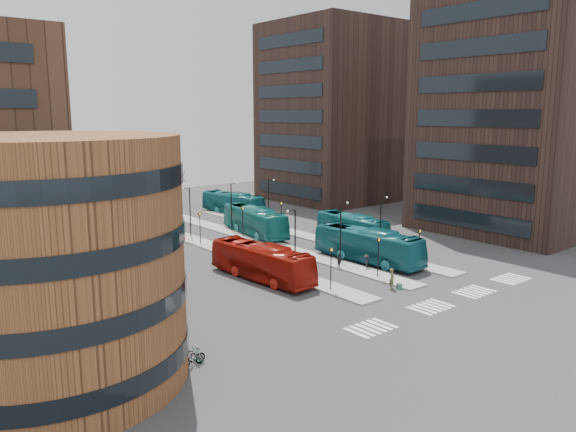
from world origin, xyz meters
TOP-DOWN VIEW (x-y plane):
  - ground at (0.00, 0.00)m, footprint 160.00×160.00m
  - island_left at (-4.00, 30.00)m, footprint 2.50×45.00m
  - island_mid at (2.00, 30.00)m, footprint 2.50×45.00m
  - island_right at (8.00, 30.00)m, footprint 2.50×45.00m
  - suitcase at (0.56, 8.54)m, footprint 0.49×0.44m
  - red_bus at (-6.99, 18.52)m, footprint 3.66×12.06m
  - teal_bus_a at (5.12, 16.52)m, footprint 3.77×12.72m
  - teal_bus_b at (3.73, 34.48)m, footprint 4.91×12.97m
  - teal_bus_c at (11.64, 25.14)m, footprint 3.29×11.00m
  - teal_bus_d at (9.76, 48.47)m, footprint 4.12×12.02m
  - traveller at (-0.01, 8.92)m, footprint 0.82×0.72m
  - commuter_a at (-8.08, 18.65)m, footprint 0.84×0.72m
  - commuter_b at (1.00, 16.48)m, footprint 0.38×0.91m
  - commuter_c at (2.98, 14.73)m, footprint 0.97×1.08m
  - bicycle_near at (-21.00, 7.39)m, footprint 1.83×0.95m
  - bicycle_mid at (-21.00, 6.58)m, footprint 1.89×0.73m
  - bicycle_far at (-21.00, 7.07)m, footprint 1.84×1.21m
  - crosswalk_stripes at (1.75, 4.00)m, footprint 22.35×2.40m
  - round_building at (-28.00, 10.00)m, footprint 15.16×15.16m
  - tower_near at (31.98, 16.00)m, footprint 20.12×20.00m
  - tower_far at (31.98, 50.00)m, footprint 20.12×20.00m
  - sign_poles at (1.60, 23.00)m, footprint 12.45×22.12m
  - lamp_posts at (2.64, 28.00)m, footprint 14.04×20.24m
  - bare_trees at (2.67, 62.67)m, footprint 10.97×8.14m

SIDE VIEW (x-z plane):
  - ground at x=0.00m, z-range 0.00..0.00m
  - crosswalk_stripes at x=1.75m, z-range 0.00..0.01m
  - island_left at x=-4.00m, z-range 0.00..0.15m
  - island_mid at x=2.00m, z-range 0.00..0.15m
  - island_right at x=8.00m, z-range 0.00..0.15m
  - suitcase at x=0.56m, z-range 0.00..0.51m
  - bicycle_far at x=-21.00m, z-range 0.00..0.91m
  - bicycle_near at x=-21.00m, z-range 0.00..0.91m
  - bicycle_mid at x=-21.00m, z-range 0.00..1.11m
  - commuter_c at x=2.98m, z-range 0.00..1.46m
  - commuter_a at x=-8.08m, z-range 0.00..1.51m
  - commuter_b at x=1.00m, z-range 0.00..1.55m
  - traveller at x=-0.01m, z-range 0.00..1.90m
  - teal_bus_c at x=11.64m, z-range 0.00..3.02m
  - teal_bus_d at x=9.76m, z-range 0.00..3.28m
  - red_bus at x=-6.99m, z-range 0.00..3.31m
  - teal_bus_a at x=5.12m, z-range 0.00..3.50m
  - teal_bus_b at x=3.73m, z-range 0.00..3.53m
  - sign_poles at x=1.60m, z-range 0.58..4.23m
  - bare_trees at x=2.67m, z-range -0.22..5.67m
  - lamp_posts at x=2.64m, z-range 0.52..6.64m
  - round_building at x=-28.00m, z-range -0.01..13.99m
  - tower_near at x=31.98m, z-range 0.00..30.00m
  - tower_far at x=31.98m, z-range 0.00..30.00m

